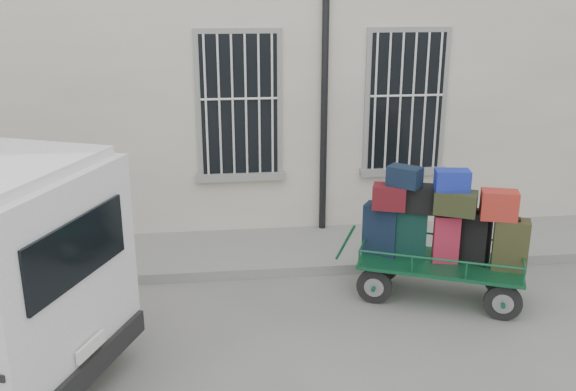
# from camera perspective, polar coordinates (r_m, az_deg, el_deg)

# --- Properties ---
(ground) EXTENTS (80.00, 80.00, 0.00)m
(ground) POSITION_cam_1_polar(r_m,az_deg,el_deg) (8.18, -0.15, -11.38)
(ground) COLOR #62625D
(ground) RESTS_ON ground
(building) EXTENTS (24.00, 5.15, 6.00)m
(building) POSITION_cam_1_polar(r_m,az_deg,el_deg) (12.65, -3.12, 13.36)
(building) COLOR beige
(building) RESTS_ON ground
(sidewalk) EXTENTS (24.00, 1.70, 0.15)m
(sidewalk) POSITION_cam_1_polar(r_m,az_deg,el_deg) (10.12, -1.60, -4.93)
(sidewalk) COLOR gray
(sidewalk) RESTS_ON ground
(luggage_cart) EXTENTS (2.48, 1.71, 1.82)m
(luggage_cart) POSITION_cam_1_polar(r_m,az_deg,el_deg) (8.67, 13.41, -3.20)
(luggage_cart) COLOR black
(luggage_cart) RESTS_ON ground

